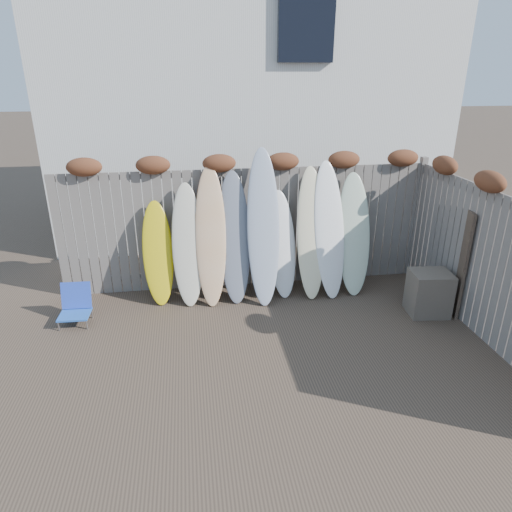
{
  "coord_description": "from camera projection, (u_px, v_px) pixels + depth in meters",
  "views": [
    {
      "loc": [
        -0.88,
        -4.68,
        3.44
      ],
      "look_at": [
        0.0,
        1.2,
        1.0
      ],
      "focal_mm": 32.0,
      "sensor_mm": 36.0,
      "label": 1
    }
  ],
  "objects": [
    {
      "name": "ground",
      "position": [
        270.0,
        366.0,
        5.71
      ],
      "size": [
        80.0,
        80.0,
        0.0
      ],
      "primitive_type": "plane",
      "color": "#493A2D"
    },
    {
      "name": "back_fence",
      "position": [
        249.0,
        218.0,
        7.46
      ],
      "size": [
        6.05,
        0.28,
        2.24
      ],
      "color": "slate",
      "rests_on": "ground"
    },
    {
      "name": "right_fence",
      "position": [
        495.0,
        260.0,
        5.92
      ],
      "size": [
        0.28,
        4.4,
        2.24
      ],
      "color": "slate",
      "rests_on": "ground"
    },
    {
      "name": "house",
      "position": [
        243.0,
        80.0,
        10.51
      ],
      "size": [
        8.5,
        5.5,
        6.33
      ],
      "color": "silver",
      "rests_on": "ground"
    },
    {
      "name": "beach_chair",
      "position": [
        76.0,
        305.0,
        6.63
      ],
      "size": [
        0.44,
        0.47,
        0.56
      ],
      "color": "blue",
      "rests_on": "ground"
    },
    {
      "name": "wooden_crate",
      "position": [
        429.0,
        293.0,
        6.82
      ],
      "size": [
        0.62,
        0.53,
        0.67
      ],
      "primitive_type": "cube",
      "rotation": [
        0.0,
        0.0,
        -0.1
      ],
      "color": "#67584D",
      "rests_on": "ground"
    },
    {
      "name": "lattice_panel",
      "position": [
        455.0,
        256.0,
        6.95
      ],
      "size": [
        0.35,
        1.05,
        1.62
      ],
      "primitive_type": "cube",
      "rotation": [
        0.0,
        0.0,
        -0.29
      ],
      "color": "#46322A",
      "rests_on": "ground"
    },
    {
      "name": "surfboard_0",
      "position": [
        158.0,
        253.0,
        7.08
      ],
      "size": [
        0.49,
        0.59,
        1.58
      ],
      "primitive_type": "ellipsoid",
      "rotation": [
        -0.31,
        0.0,
        0.05
      ],
      "color": "gold",
      "rests_on": "ground"
    },
    {
      "name": "surfboard_1",
      "position": [
        188.0,
        245.0,
        7.04
      ],
      "size": [
        0.5,
        0.68,
        1.85
      ],
      "primitive_type": "ellipsoid",
      "rotation": [
        -0.31,
        0.0,
        -0.03
      ],
      "color": "beige",
      "rests_on": "ground"
    },
    {
      "name": "surfboard_2",
      "position": [
        211.0,
        237.0,
        7.03
      ],
      "size": [
        0.54,
        0.78,
        2.1
      ],
      "primitive_type": "ellipsoid",
      "rotation": [
        -0.31,
        0.0,
        -0.09
      ],
      "color": "#F2C176",
      "rests_on": "ground"
    },
    {
      "name": "surfboard_3",
      "position": [
        234.0,
        238.0,
        7.11
      ],
      "size": [
        0.51,
        0.72,
        2.01
      ],
      "primitive_type": "ellipsoid",
      "rotation": [
        -0.31,
        0.0,
        -0.02
      ],
      "color": "slate",
      "rests_on": "ground"
    },
    {
      "name": "surfboard_4",
      "position": [
        263.0,
        227.0,
        7.03
      ],
      "size": [
        0.56,
        0.86,
        2.36
      ],
      "primitive_type": "ellipsoid",
      "rotation": [
        -0.31,
        0.0,
        -0.08
      ],
      "color": "#A0ACC1",
      "rests_on": "ground"
    },
    {
      "name": "surfboard_5",
      "position": [
        282.0,
        244.0,
        7.31
      ],
      "size": [
        0.51,
        0.64,
        1.68
      ],
      "primitive_type": "ellipsoid",
      "rotation": [
        -0.31,
        0.0,
        0.09
      ],
      "color": "white",
      "rests_on": "ground"
    },
    {
      "name": "surfboard_6",
      "position": [
        311.0,
        233.0,
        7.25
      ],
      "size": [
        0.51,
        0.76,
        2.04
      ],
      "primitive_type": "ellipsoid",
      "rotation": [
        -0.31,
        0.0,
        -0.08
      ],
      "color": "#FDEFBE",
      "rests_on": "ground"
    },
    {
      "name": "surfboard_7",
      "position": [
        329.0,
        230.0,
        7.27
      ],
      "size": [
        0.54,
        0.78,
        2.12
      ],
      "primitive_type": "ellipsoid",
      "rotation": [
        -0.31,
        0.0,
        0.06
      ],
      "color": "white",
      "rests_on": "ground"
    },
    {
      "name": "surfboard_8",
      "position": [
        354.0,
        234.0,
        7.38
      ],
      "size": [
        0.58,
        0.72,
        1.93
      ],
      "primitive_type": "ellipsoid",
      "rotation": [
        -0.31,
        0.0,
        -0.07
      ],
      "color": "beige",
      "rests_on": "ground"
    }
  ]
}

